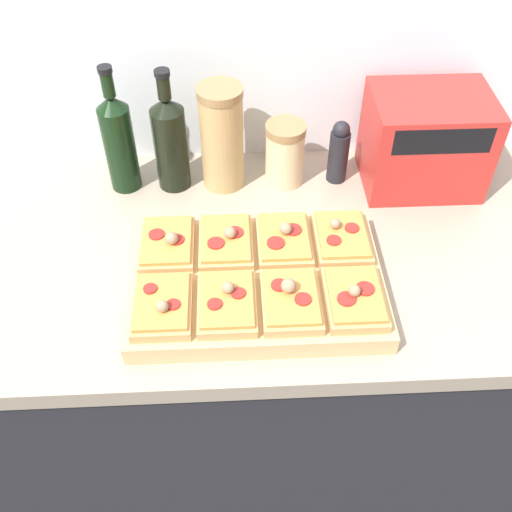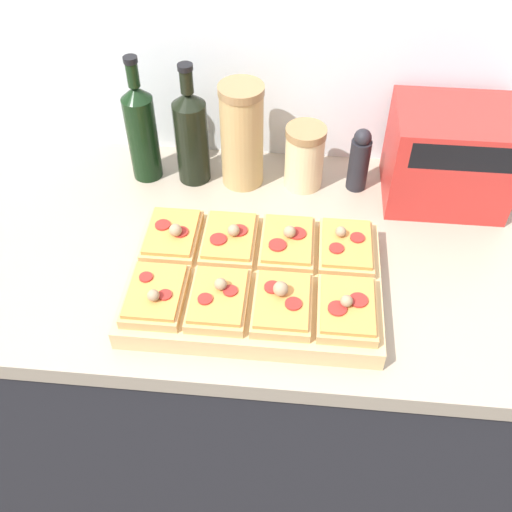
% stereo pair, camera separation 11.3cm
% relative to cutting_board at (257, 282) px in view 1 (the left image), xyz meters
% --- Properties ---
extents(wall_back, '(6.00, 0.06, 2.50)m').
position_rel_cutting_board_xyz_m(wall_back, '(0.05, 0.47, 0.30)').
color(wall_back, silver).
rests_on(wall_back, ground_plane).
extents(kitchen_counter, '(2.63, 0.67, 0.93)m').
position_rel_cutting_board_xyz_m(kitchen_counter, '(0.05, 0.12, -0.48)').
color(kitchen_counter, '#232328').
rests_on(kitchen_counter, ground_plane).
extents(cutting_board, '(0.47, 0.33, 0.04)m').
position_rel_cutting_board_xyz_m(cutting_board, '(0.00, 0.00, 0.00)').
color(cutting_board, tan).
rests_on(cutting_board, kitchen_counter).
extents(pizza_slice_back_left, '(0.10, 0.14, 0.05)m').
position_rel_cutting_board_xyz_m(pizza_slice_back_left, '(-0.17, 0.08, 0.04)').
color(pizza_slice_back_left, tan).
rests_on(pizza_slice_back_left, cutting_board).
extents(pizza_slice_back_midleft, '(0.10, 0.14, 0.05)m').
position_rel_cutting_board_xyz_m(pizza_slice_back_midleft, '(-0.06, 0.08, 0.04)').
color(pizza_slice_back_midleft, tan).
rests_on(pizza_slice_back_midleft, cutting_board).
extents(pizza_slice_back_midright, '(0.10, 0.14, 0.05)m').
position_rel_cutting_board_xyz_m(pizza_slice_back_midright, '(0.06, 0.08, 0.04)').
color(pizza_slice_back_midright, tan).
rests_on(pizza_slice_back_midright, cutting_board).
extents(pizza_slice_back_right, '(0.10, 0.14, 0.05)m').
position_rel_cutting_board_xyz_m(pizza_slice_back_right, '(0.17, 0.08, 0.03)').
color(pizza_slice_back_right, tan).
rests_on(pizza_slice_back_right, cutting_board).
extents(pizza_slice_front_left, '(0.10, 0.14, 0.05)m').
position_rel_cutting_board_xyz_m(pizza_slice_front_left, '(-0.17, -0.08, 0.03)').
color(pizza_slice_front_left, tan).
rests_on(pizza_slice_front_left, cutting_board).
extents(pizza_slice_front_midleft, '(0.10, 0.14, 0.05)m').
position_rel_cutting_board_xyz_m(pizza_slice_front_midleft, '(-0.06, -0.08, 0.03)').
color(pizza_slice_front_midleft, tan).
rests_on(pizza_slice_front_midleft, cutting_board).
extents(pizza_slice_front_midright, '(0.10, 0.14, 0.06)m').
position_rel_cutting_board_xyz_m(pizza_slice_front_midright, '(0.06, -0.08, 0.04)').
color(pizza_slice_front_midright, tan).
rests_on(pizza_slice_front_midright, cutting_board).
extents(pizza_slice_front_right, '(0.10, 0.14, 0.05)m').
position_rel_cutting_board_xyz_m(pizza_slice_front_right, '(0.17, -0.08, 0.03)').
color(pizza_slice_front_right, tan).
rests_on(pizza_slice_front_right, cutting_board).
extents(olive_oil_bottle, '(0.07, 0.07, 0.29)m').
position_rel_cutting_board_xyz_m(olive_oil_bottle, '(-0.28, 0.33, 0.10)').
color(olive_oil_bottle, black).
rests_on(olive_oil_bottle, kitchen_counter).
extents(wine_bottle, '(0.07, 0.07, 0.28)m').
position_rel_cutting_board_xyz_m(wine_bottle, '(-0.17, 0.33, 0.10)').
color(wine_bottle, black).
rests_on(wine_bottle, kitchen_counter).
extents(grain_jar_tall, '(0.10, 0.10, 0.24)m').
position_rel_cutting_board_xyz_m(grain_jar_tall, '(-0.06, 0.33, 0.10)').
color(grain_jar_tall, tan).
rests_on(grain_jar_tall, kitchen_counter).
extents(grain_jar_short, '(0.09, 0.09, 0.15)m').
position_rel_cutting_board_xyz_m(grain_jar_short, '(0.08, 0.33, 0.05)').
color(grain_jar_short, beige).
rests_on(grain_jar_short, kitchen_counter).
extents(pepper_mill, '(0.05, 0.05, 0.15)m').
position_rel_cutting_board_xyz_m(pepper_mill, '(0.20, 0.33, 0.05)').
color(pepper_mill, black).
rests_on(pepper_mill, kitchen_counter).
extents(toaster_oven, '(0.28, 0.19, 0.21)m').
position_rel_cutting_board_xyz_m(toaster_oven, '(0.39, 0.32, 0.09)').
color(toaster_oven, red).
rests_on(toaster_oven, kitchen_counter).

